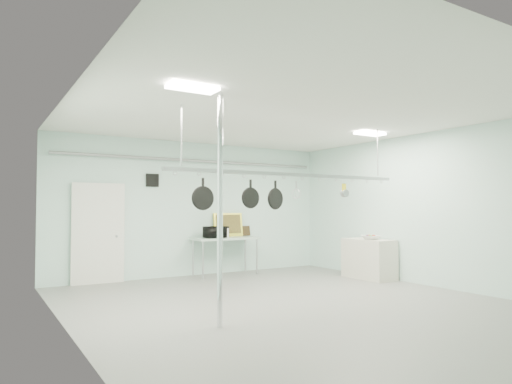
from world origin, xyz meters
TOP-DOWN VIEW (x-y plane):
  - floor at (0.00, 0.00)m, footprint 8.00×8.00m
  - ceiling at (0.00, 0.00)m, footprint 7.00×8.00m
  - back_wall at (0.00, 3.99)m, footprint 7.00×0.02m
  - right_wall at (3.49, 0.00)m, footprint 0.02×8.00m
  - door at (-2.30, 3.94)m, footprint 1.10×0.10m
  - wall_vent at (-1.10, 3.97)m, footprint 0.30×0.04m
  - conduit_pipe at (0.00, 3.90)m, footprint 6.60×0.07m
  - chrome_pole at (-1.70, -0.60)m, footprint 0.08×0.08m
  - prep_table at (0.60, 3.60)m, footprint 1.60×0.70m
  - side_cabinet at (3.15, 1.40)m, footprint 0.60×1.20m
  - pot_rack at (0.20, 0.30)m, footprint 4.80×0.06m
  - light_panel_left at (-2.20, -0.80)m, footprint 0.65×0.30m
  - light_panel_right at (2.40, 0.60)m, footprint 0.65×0.30m
  - microwave at (0.30, 3.57)m, footprint 0.49×0.33m
  - coffee_canister at (0.56, 3.50)m, footprint 0.15×0.15m
  - painting_large at (0.83, 3.90)m, footprint 0.78×0.15m
  - painting_small at (1.31, 3.90)m, footprint 0.30×0.09m
  - fruit_bowl at (3.07, 1.25)m, footprint 0.40×0.40m
  - skillet_left at (-1.54, 0.30)m, footprint 0.37×0.06m
  - skillet_mid at (-0.67, 0.30)m, footprint 0.35×0.08m
  - skillet_right at (-0.18, 0.30)m, footprint 0.37×0.15m
  - whisk at (0.27, 0.30)m, footprint 0.20×0.20m
  - grater at (1.39, 0.30)m, footprint 0.09×0.04m
  - saucepan at (1.41, 0.30)m, footprint 0.14×0.09m
  - fruit_cluster at (3.07, 1.25)m, footprint 0.24×0.24m

SIDE VIEW (x-z plane):
  - floor at x=0.00m, z-range 0.00..0.00m
  - side_cabinet at x=3.15m, z-range 0.00..0.90m
  - prep_table at x=0.60m, z-range 0.38..1.28m
  - fruit_bowl at x=3.07m, z-range 0.90..1.00m
  - fruit_cluster at x=3.07m, z-range 0.94..1.03m
  - coffee_canister at x=0.56m, z-range 0.91..1.13m
  - painting_small at x=1.31m, z-range 0.90..1.16m
  - microwave at x=0.30m, z-range 0.91..1.17m
  - door at x=-2.30m, z-range -0.05..2.15m
  - painting_large at x=0.83m, z-range 0.90..1.49m
  - back_wall at x=0.00m, z-range 0.00..3.20m
  - right_wall at x=3.49m, z-range 0.00..3.20m
  - chrome_pole at x=-1.70m, z-range 0.00..3.20m
  - skillet_left at x=-1.54m, z-range 1.58..2.09m
  - skillet_right at x=-0.18m, z-range 1.59..2.09m
  - skillet_mid at x=-0.67m, z-range 1.62..2.09m
  - whisk at x=0.27m, z-range 1.77..2.09m
  - saucepan at x=1.41m, z-range 1.82..2.09m
  - grater at x=1.39m, z-range 1.86..2.09m
  - pot_rack at x=0.20m, z-range 1.73..2.73m
  - wall_vent at x=-1.10m, z-range 2.10..2.40m
  - conduit_pipe at x=0.00m, z-range 2.71..2.79m
  - light_panel_left at x=-2.20m, z-range 3.14..3.19m
  - light_panel_right at x=2.40m, z-range 3.14..3.19m
  - ceiling at x=0.00m, z-range 3.18..3.20m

